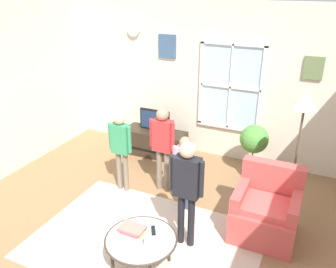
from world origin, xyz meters
TOP-DOWN VIEW (x-y plane):
  - ground_plane at (0.00, 0.00)m, footprint 5.88×5.87m
  - back_wall at (0.01, 2.69)m, footprint 5.28×0.17m
  - area_rug at (0.15, 0.04)m, footprint 2.69×1.85m
  - tv_stand at (-0.80, 2.17)m, footprint 1.12×0.45m
  - television at (-0.80, 2.17)m, footprint 0.56×0.08m
  - armchair at (1.42, 0.81)m, footprint 0.76×0.74m
  - coffee_table at (0.32, -0.36)m, footprint 0.78×0.78m
  - book_stack at (0.19, -0.31)m, footprint 0.28×0.19m
  - cup at (0.43, -0.41)m, footprint 0.08×0.08m
  - remote_near_books at (0.39, -0.19)m, footprint 0.11×0.14m
  - person_red_shirt at (-0.16, 1.18)m, footprint 0.39×0.18m
  - person_pink_shirt at (0.31, 0.87)m, footprint 0.33×0.15m
  - person_green_shirt at (-0.71, 0.92)m, footprint 0.37×0.17m
  - person_black_shirt at (0.60, 0.22)m, footprint 0.41×0.18m
  - potted_plant_by_window at (0.95, 2.16)m, footprint 0.45×0.45m
  - floor_lamp at (1.63, 1.53)m, footprint 0.32×0.32m

SIDE VIEW (x-z plane):
  - ground_plane at x=0.00m, z-range -0.02..0.00m
  - area_rug at x=0.15m, z-range 0.00..0.01m
  - tv_stand at x=-0.80m, z-range 0.00..0.47m
  - armchair at x=1.42m, z-range -0.11..0.76m
  - coffee_table at x=0.32m, z-range 0.18..0.59m
  - remote_near_books at x=0.39m, z-range 0.41..0.43m
  - book_stack at x=0.19m, z-range 0.41..0.48m
  - cup at x=0.43m, z-range 0.41..0.50m
  - potted_plant_by_window at x=0.95m, z-range 0.11..0.98m
  - television at x=-0.80m, z-range 0.48..0.87m
  - person_pink_shirt at x=0.31m, z-range 0.14..1.22m
  - person_green_shirt at x=-0.71m, z-range 0.16..1.39m
  - person_red_shirt at x=-0.16m, z-range 0.17..1.47m
  - person_black_shirt at x=0.60m, z-range 0.17..1.52m
  - back_wall at x=0.01m, z-range 0.00..2.65m
  - floor_lamp at x=1.63m, z-range 0.56..2.24m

